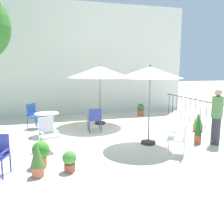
% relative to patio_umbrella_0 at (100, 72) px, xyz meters
% --- Properties ---
extents(ground_plane, '(60.00, 60.00, 0.00)m').
position_rel_patio_umbrella_0_xyz_m(ground_plane, '(0.05, -1.60, -2.09)').
color(ground_plane, beige).
extents(villa_facade, '(9.94, 0.30, 5.33)m').
position_rel_patio_umbrella_0_xyz_m(villa_facade, '(0.05, 2.63, 0.57)').
color(villa_facade, silver).
rests_on(villa_facade, ground).
extents(terrace_railing, '(0.03, 5.76, 1.01)m').
position_rel_patio_umbrella_0_xyz_m(terrace_railing, '(3.71, -1.60, -1.41)').
color(terrace_railing, black).
rests_on(terrace_railing, ground).
extents(patio_umbrella_0, '(2.49, 2.49, 2.38)m').
position_rel_patio_umbrella_0_xyz_m(patio_umbrella_0, '(0.00, 0.00, 0.00)').
color(patio_umbrella_0, '#2D2D2D').
rests_on(patio_umbrella_0, ground).
extents(patio_umbrella_1, '(1.89, 1.89, 2.35)m').
position_rel_patio_umbrella_0_xyz_m(patio_umbrella_1, '(0.79, -3.03, 0.01)').
color(patio_umbrella_1, '#2D2D2D').
rests_on(patio_umbrella_1, ground).
extents(cafe_table_0, '(0.81, 0.81, 0.76)m').
position_rel_patio_umbrella_0_xyz_m(cafe_table_0, '(-2.11, -1.19, -1.56)').
color(cafe_table_0, silver).
rests_on(cafe_table_0, ground).
extents(patio_chair_0, '(0.64, 0.64, 0.88)m').
position_rel_patio_umbrella_0_xyz_m(patio_chair_0, '(1.17, -4.15, -1.59)').
color(patio_chair_0, white).
rests_on(patio_chair_0, ground).
extents(patio_chair_2, '(0.48, 0.50, 0.86)m').
position_rel_patio_umbrella_0_xyz_m(patio_chair_2, '(-0.47, -1.19, -1.59)').
color(patio_chair_2, '#2E3D90').
rests_on(patio_chair_2, ground).
extents(patio_chair_3, '(0.55, 0.55, 0.93)m').
position_rel_patio_umbrella_0_xyz_m(patio_chair_3, '(-2.13, -2.88, -1.56)').
color(patio_chair_3, silver).
rests_on(patio_chair_3, ground).
extents(patio_chair_4, '(0.66, 0.66, 0.93)m').
position_rel_patio_umbrella_0_xyz_m(patio_chair_4, '(-2.56, -0.03, -1.55)').
color(patio_chair_4, '#2550A2').
rests_on(patio_chair_4, ground).
extents(potted_plant_0, '(0.31, 0.31, 0.47)m').
position_rel_patio_umbrella_0_xyz_m(potted_plant_0, '(-1.72, -4.44, -1.84)').
color(potted_plant_0, '#B4563C').
rests_on(potted_plant_0, ground).
extents(potted_plant_1, '(0.21, 0.21, 0.89)m').
position_rel_patio_umbrella_0_xyz_m(potted_plant_1, '(2.20, -3.45, -1.65)').
color(potted_plant_1, '#A0532B').
rests_on(potted_plant_1, ground).
extents(potted_plant_2, '(0.30, 0.30, 0.73)m').
position_rel_patio_umbrella_0_xyz_m(potted_plant_2, '(-2.39, -4.52, -1.70)').
color(potted_plant_2, '#CE6A4B').
rests_on(potted_plant_2, ground).
extents(potted_plant_3, '(0.39, 0.39, 0.69)m').
position_rel_patio_umbrella_0_xyz_m(potted_plant_3, '(3.10, -2.16, -1.73)').
color(potted_plant_3, '#A65733').
rests_on(potted_plant_3, ground).
extents(potted_plant_4, '(0.34, 0.32, 0.58)m').
position_rel_patio_umbrella_0_xyz_m(potted_plant_4, '(2.25, 1.16, -1.78)').
color(potted_plant_4, '#B15432').
rests_on(potted_plant_4, ground).
extents(potted_plant_5, '(0.41, 0.41, 0.61)m').
position_rel_patio_umbrella_0_xyz_m(potted_plant_5, '(-2.32, -3.99, -1.74)').
color(potted_plant_5, '#BE7441').
rests_on(potted_plant_5, ground).
extents(standing_person, '(0.45, 0.45, 1.66)m').
position_rel_patio_umbrella_0_xyz_m(standing_person, '(2.68, -3.62, -1.23)').
color(standing_person, '#33333D').
rests_on(standing_person, ground).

